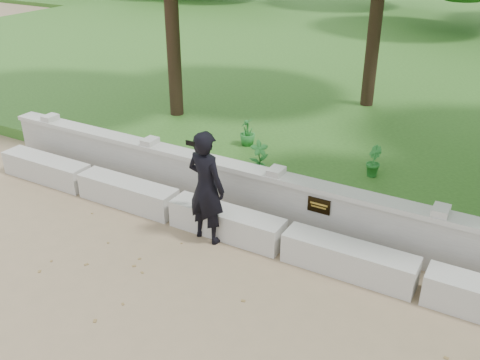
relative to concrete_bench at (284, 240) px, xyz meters
The scene contains 8 objects.
ground 1.91m from the concrete_bench, 90.00° to the right, with size 80.00×80.00×0.00m, color #927A59.
lawn 12.10m from the concrete_bench, 90.00° to the left, with size 40.00×22.00×0.25m, color #2F591E.
concrete_bench is the anchor object (origin of this frame).
parapet_wall 0.74m from the concrete_bench, 89.99° to the left, with size 12.50×0.35×0.90m.
man_main 1.40m from the concrete_bench, 169.25° to the right, with size 0.71×0.64×1.80m.
shrub_a 2.25m from the concrete_bench, 127.48° to the left, with size 0.34×0.23×0.65m, color #28772D.
shrub_b 2.81m from the concrete_bench, 80.30° to the left, with size 0.32×0.25×0.57m, color #28772D.
shrub_d 3.66m from the concrete_bench, 127.59° to the left, with size 0.33×0.30×0.59m, color #28772D.
Camera 1 is at (2.76, -4.25, 4.56)m, focal length 40.00 mm.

